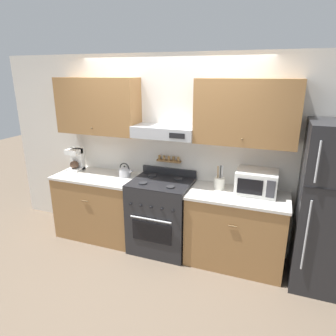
{
  "coord_description": "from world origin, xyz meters",
  "views": [
    {
      "loc": [
        1.35,
        -3.05,
        2.31
      ],
      "look_at": [
        0.11,
        0.27,
        1.18
      ],
      "focal_mm": 32.0,
      "sensor_mm": 36.0,
      "label": 1
    }
  ],
  "objects": [
    {
      "name": "counter_left",
      "position": [
        -0.98,
        0.33,
        0.46
      ],
      "size": [
        1.18,
        0.65,
        0.93
      ],
      "color": "olive",
      "rests_on": "ground_plane"
    },
    {
      "name": "counter_right",
      "position": [
        0.98,
        0.33,
        0.46
      ],
      "size": [
        1.18,
        0.65,
        0.93
      ],
      "color": "olive",
      "rests_on": "ground_plane"
    },
    {
      "name": "stove_range",
      "position": [
        0.0,
        0.31,
        0.49
      ],
      "size": [
        0.77,
        0.68,
        1.06
      ],
      "color": "#232326",
      "rests_on": "ground_plane"
    },
    {
      "name": "tea_kettle",
      "position": [
        -0.59,
        0.43,
        1.0
      ],
      "size": [
        0.21,
        0.16,
        0.2
      ],
      "color": "#B7B7BC",
      "rests_on": "counter_left"
    },
    {
      "name": "wall_back",
      "position": [
        0.0,
        0.6,
        1.49
      ],
      "size": [
        5.2,
        0.46,
        2.55
      ],
      "color": "silver",
      "rests_on": "ground_plane"
    },
    {
      "name": "coffee_maker",
      "position": [
        -1.41,
        0.45,
        1.08
      ],
      "size": [
        0.2,
        0.21,
        0.32
      ],
      "color": "white",
      "rests_on": "counter_left"
    },
    {
      "name": "ground_plane",
      "position": [
        0.0,
        0.0,
        0.0
      ],
      "size": [
        16.0,
        16.0,
        0.0
      ],
      "primitive_type": "plane",
      "color": "brown"
    },
    {
      "name": "microwave",
      "position": [
        1.17,
        0.45,
        1.07
      ],
      "size": [
        0.47,
        0.38,
        0.28
      ],
      "color": "white",
      "rests_on": "counter_right"
    },
    {
      "name": "refrigerator",
      "position": [
        2.01,
        0.29,
        0.92
      ],
      "size": [
        0.75,
        0.71,
        1.85
      ],
      "color": "#232326",
      "rests_on": "ground_plane"
    },
    {
      "name": "utensil_crock",
      "position": [
        0.73,
        0.43,
        1.0
      ],
      "size": [
        0.13,
        0.13,
        0.3
      ],
      "color": "silver",
      "rests_on": "counter_right"
    }
  ]
}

